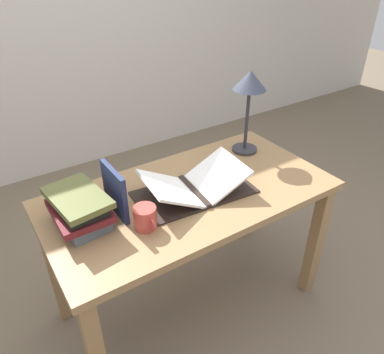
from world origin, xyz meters
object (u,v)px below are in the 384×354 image
(book_standing_upright, at_px, (115,191))
(coffee_mug, at_px, (145,218))
(open_book, at_px, (194,186))
(reading_lamp, at_px, (250,89))
(book_stack_tall, at_px, (79,209))

(book_standing_upright, relative_size, coffee_mug, 1.71)
(open_book, height_order, reading_lamp, reading_lamp)
(open_book, distance_m, coffee_mug, 0.31)
(open_book, height_order, book_stack_tall, book_stack_tall)
(book_standing_upright, relative_size, reading_lamp, 0.48)
(book_standing_upright, xyz_separation_m, reading_lamp, (0.80, 0.13, 0.24))
(reading_lamp, xyz_separation_m, coffee_mug, (-0.74, -0.28, -0.30))
(open_book, bearing_deg, book_stack_tall, 177.30)
(open_book, relative_size, book_standing_upright, 2.61)
(open_book, xyz_separation_m, book_stack_tall, (-0.50, 0.07, 0.04))
(coffee_mug, bearing_deg, book_stack_tall, 142.30)
(book_stack_tall, xyz_separation_m, book_standing_upright, (0.15, -0.01, 0.03))
(book_stack_tall, relative_size, reading_lamp, 0.69)
(open_book, relative_size, book_stack_tall, 1.84)
(book_standing_upright, height_order, reading_lamp, reading_lamp)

